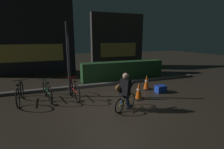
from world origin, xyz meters
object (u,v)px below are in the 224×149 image
traffic_cone_near (139,91)px  cyclist (125,91)px  street_post (68,60)px  traffic_cone_far (147,82)px  parked_bike_left_mid (47,91)px  parked_bike_leftmost (20,93)px  blue_crate (161,89)px  parked_bike_center_left (74,89)px

traffic_cone_near → cyclist: (-0.93, -0.71, 0.30)m
street_post → traffic_cone_far: size_ratio=4.19×
parked_bike_left_mid → traffic_cone_near: parked_bike_left_mid is taller
traffic_cone_far → parked_bike_left_mid: bearing=177.3°
street_post → parked_bike_leftmost: bearing=-175.9°
parked_bike_leftmost → blue_crate: 5.65m
blue_crate → cyclist: cyclist is taller
traffic_cone_far → cyclist: (-1.89, -1.69, 0.29)m
parked_bike_leftmost → blue_crate: parked_bike_leftmost is taller
parked_bike_leftmost → street_post: bearing=-87.1°
parked_bike_leftmost → cyclist: bearing=-120.6°
parked_bike_left_mid → blue_crate: 4.73m
cyclist → street_post: bearing=95.3°
street_post → blue_crate: (3.79, -0.90, -1.33)m
street_post → traffic_cone_near: size_ratio=4.35×
parked_bike_left_mid → traffic_cone_near: 3.55m
street_post → parked_bike_center_left: street_post is taller
traffic_cone_far → parked_bike_leftmost: bearing=178.0°
parked_bike_center_left → parked_bike_leftmost: bearing=77.7°
traffic_cone_far → blue_crate: 0.71m
traffic_cone_near → cyclist: bearing=-142.9°
street_post → parked_bike_left_mid: 1.43m
parked_bike_left_mid → cyclist: 3.08m
parked_bike_left_mid → traffic_cone_near: bearing=-121.1°
street_post → cyclist: bearing=-52.6°
parked_bike_left_mid → cyclist: cyclist is taller
parked_bike_center_left → traffic_cone_near: (2.36, -0.98, -0.03)m
street_post → cyclist: (1.53, -2.01, -0.85)m
street_post → blue_crate: size_ratio=6.71×
blue_crate → cyclist: size_ratio=0.35×
parked_bike_leftmost → cyclist: size_ratio=1.39×
parked_bike_leftmost → blue_crate: (5.59, -0.77, -0.21)m
parked_bike_leftmost → parked_bike_center_left: parked_bike_leftmost is taller
blue_crate → cyclist: 2.56m
parked_bike_center_left → street_post: bearing=12.3°
street_post → parked_bike_leftmost: (-1.80, -0.13, -1.12)m
traffic_cone_far → street_post: bearing=174.7°
parked_bike_leftmost → parked_bike_left_mid: bearing=-90.0°
parked_bike_leftmost → traffic_cone_far: 5.23m
parked_bike_leftmost → blue_crate: size_ratio=3.94×
parked_bike_leftmost → parked_bike_left_mid: parked_bike_leftmost is taller
traffic_cone_near → traffic_cone_far: traffic_cone_far is taller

